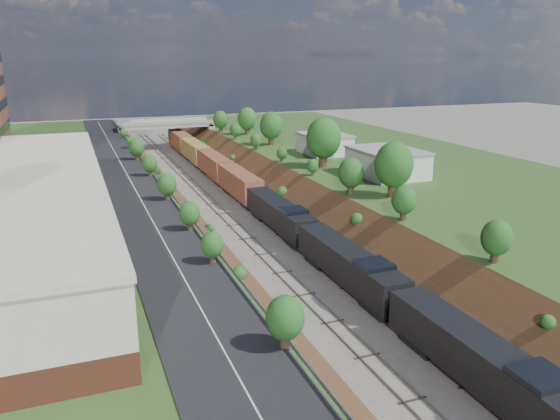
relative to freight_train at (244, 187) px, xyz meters
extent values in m
cube|color=#335623|center=(-35.60, -2.20, -0.18)|extent=(44.00, 180.00, 5.00)
cube|color=#335623|center=(30.40, -2.20, -0.18)|extent=(44.00, 180.00, 5.00)
cube|color=brown|center=(-13.60, -2.20, -2.68)|extent=(10.00, 180.00, 10.00)
cube|color=brown|center=(8.40, -2.20, -2.68)|extent=(10.00, 180.00, 10.00)
cube|color=gray|center=(-5.20, -2.20, -2.59)|extent=(1.58, 180.00, 0.18)
cube|color=gray|center=(0.00, -2.20, -2.59)|extent=(1.58, 180.00, 0.18)
cube|color=black|center=(-18.10, -2.20, 2.37)|extent=(8.00, 180.00, 0.10)
cube|color=#99999E|center=(-14.00, -2.20, 2.87)|extent=(0.06, 171.00, 0.30)
cube|color=brown|center=(-30.60, -24.20, 3.42)|extent=(14.00, 62.00, 2.20)
cube|color=#EFE7CD|center=(-30.60, -24.20, 6.67)|extent=(14.00, 62.00, 4.30)
cube|color=#EFE7CD|center=(-30.60, -24.20, 9.07)|extent=(14.30, 62.30, 0.50)
cube|color=gray|center=(-14.10, 59.80, 0.42)|extent=(1.50, 8.00, 6.20)
cube|color=gray|center=(8.90, 59.80, 0.42)|extent=(1.50, 8.00, 6.20)
cube|color=gray|center=(-2.60, 59.80, 3.52)|extent=(24.00, 8.00, 1.00)
cube|color=gray|center=(-2.60, 55.80, 4.32)|extent=(24.00, 0.30, 0.80)
cube|color=gray|center=(-2.60, 63.80, 4.32)|extent=(24.00, 0.30, 0.80)
cube|color=silver|center=(20.90, -10.20, 4.32)|extent=(9.00, 12.00, 4.00)
cube|color=silver|center=(20.40, 11.80, 4.12)|extent=(8.00, 10.00, 3.60)
cylinder|color=#473323|center=(14.40, -22.20, 3.63)|extent=(1.30, 1.30, 2.62)
ellipsoid|color=#235A20|center=(14.40, -22.20, 6.78)|extent=(5.25, 5.25, 6.30)
cylinder|color=#473323|center=(-14.40, -42.20, 2.93)|extent=(0.66, 0.66, 1.22)
ellipsoid|color=#235A20|center=(-14.40, -42.20, 4.40)|extent=(2.45, 2.45, 2.94)
cube|color=black|center=(0.00, -57.05, -0.18)|extent=(3.22, 19.32, 3.21)
cube|color=black|center=(0.00, -62.22, 1.42)|extent=(3.16, 3.10, 0.90)
cube|color=black|center=(0.00, -36.73, -0.18)|extent=(3.22, 19.32, 3.21)
cube|color=black|center=(0.00, -16.41, -0.18)|extent=(3.22, 19.32, 3.21)
cube|color=brown|center=(0.00, 28.46, 0.15)|extent=(3.22, 68.41, 3.86)
camera|label=1|loc=(-26.12, -84.33, 21.05)|focal=35.00mm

